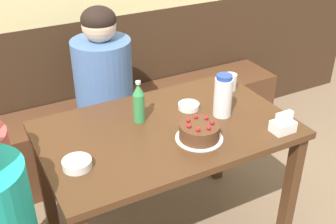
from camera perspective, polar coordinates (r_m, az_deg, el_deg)
The scene contains 10 objects.
bench_seat at distance 2.99m, azimuth -7.65°, elevation -2.94°, with size 2.60×0.38×0.48m.
dining_table at distance 2.13m, azimuth -0.18°, elevation -4.48°, with size 1.23×0.77×0.75m.
birthday_cake at distance 1.97m, azimuth 4.27°, elevation -2.69°, with size 0.23×0.23×0.10m.
water_pitcher at distance 2.14m, azimuth 7.47°, elevation 2.18°, with size 0.09×0.09×0.22m.
soju_bottle at distance 2.07m, azimuth -3.97°, elevation 1.29°, with size 0.06×0.06×0.22m.
napkin_holder at distance 2.09m, azimuth 15.32°, elevation -1.65°, with size 0.11×0.08×0.11m.
bowl_soup_white at distance 2.22m, azimuth 2.82°, elevation 0.81°, with size 0.11×0.11×0.03m.
bowl_rice_small at distance 1.83m, azimuth -12.22°, elevation -6.86°, with size 0.13×0.13×0.04m.
glass_water_tall at distance 2.43m, azimuth 8.38°, elevation 4.06°, with size 0.08×0.08×0.09m.
person_teal_shirt at distance 2.64m, azimuth -8.45°, elevation 1.01°, with size 0.35×0.35×1.20m.
Camera 1 is at (-0.82, -1.55, 1.85)m, focal length 45.00 mm.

